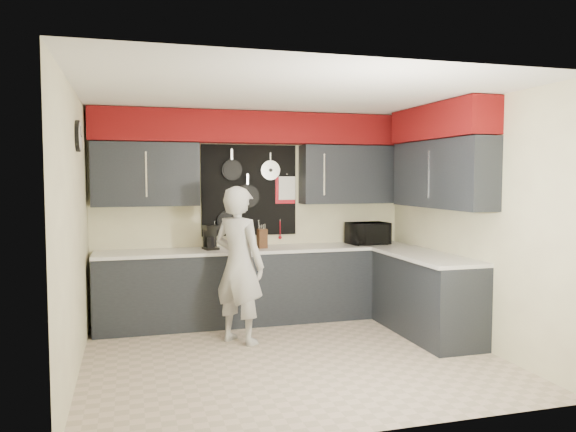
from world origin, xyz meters
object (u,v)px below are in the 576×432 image
object	(u,v)px
utensil_crock	(239,242)
person	(239,265)
coffee_maker	(210,237)
knife_block	(262,239)
microwave	(368,233)

from	to	relation	value
utensil_crock	person	world-z (taller)	person
utensil_crock	coffee_maker	bearing A→B (deg)	175.01
knife_block	coffee_maker	world-z (taller)	coffee_maker
knife_block	coffee_maker	xyz separation A→B (m)	(-0.63, 0.08, 0.03)
knife_block	coffee_maker	bearing A→B (deg)	166.39
coffee_maker	person	world-z (taller)	person
microwave	utensil_crock	distance (m)	1.70
microwave	person	xyz separation A→B (m)	(-1.86, -0.80, -0.21)
knife_block	coffee_maker	distance (m)	0.63
microwave	knife_block	bearing A→B (deg)	177.65
coffee_maker	knife_block	bearing A→B (deg)	-18.35
utensil_crock	coffee_maker	size ratio (longest dim) A/B	0.52
microwave	utensil_crock	size ratio (longest dim) A/B	3.37
knife_block	person	bearing A→B (deg)	-126.20
microwave	person	bearing A→B (deg)	-159.96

